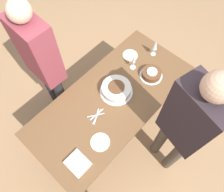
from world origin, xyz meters
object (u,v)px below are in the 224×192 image
at_px(wine_glass_near, 155,46).
at_px(person_cutting, 186,125).
at_px(cake_center_white, 116,89).
at_px(cake_front_chocolate, 151,74).
at_px(person_watching, 42,60).
at_px(wine_glass_far, 134,60).

distance_m(wine_glass_near, person_cutting, 0.99).
xyz_separation_m(wine_glass_near, person_cutting, (-0.62, -0.75, 0.16)).
height_order(cake_center_white, cake_front_chocolate, cake_center_white).
height_order(wine_glass_near, person_watching, person_watching).
bearing_deg(cake_front_chocolate, wine_glass_near, 33.20).
relative_size(cake_center_white, wine_glass_far, 1.76).
bearing_deg(cake_center_white, wine_glass_far, 11.28).
bearing_deg(person_watching, cake_center_white, 28.82).
xyz_separation_m(cake_front_chocolate, person_watching, (-0.74, 0.80, 0.23)).
height_order(cake_front_chocolate, person_watching, person_watching).
bearing_deg(wine_glass_near, wine_glass_far, 170.34).
xyz_separation_m(cake_front_chocolate, wine_glass_near, (0.25, 0.16, 0.11)).
relative_size(cake_front_chocolate, person_watching, 0.14).
height_order(person_cutting, person_watching, person_cutting).
bearing_deg(cake_front_chocolate, wine_glass_far, 102.77).
distance_m(cake_center_white, person_watching, 0.78).
xyz_separation_m(cake_center_white, wine_glass_near, (0.64, 0.02, 0.10)).
distance_m(cake_front_chocolate, person_cutting, 0.75).
bearing_deg(wine_glass_far, cake_front_chocolate, -77.23).
xyz_separation_m(cake_center_white, cake_front_chocolate, (0.39, -0.14, -0.01)).
bearing_deg(wine_glass_far, person_watching, 139.43).
bearing_deg(wine_glass_near, cake_center_white, -178.31).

